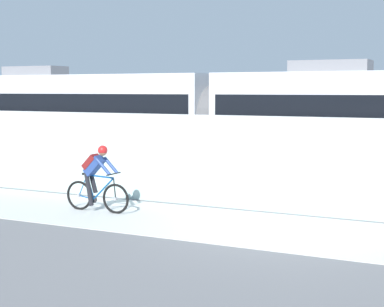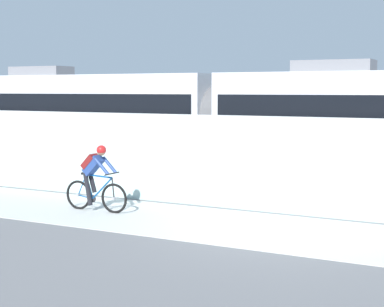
{
  "view_description": "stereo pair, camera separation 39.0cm",
  "coord_description": "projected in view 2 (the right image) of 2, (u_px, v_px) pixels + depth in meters",
  "views": [
    {
      "loc": [
        3.85,
        -11.9,
        2.93
      ],
      "look_at": [
        -3.06,
        2.35,
        1.25
      ],
      "focal_mm": 56.8,
      "sensor_mm": 36.0,
      "label": 1
    },
    {
      "loc": [
        4.2,
        -11.73,
        2.93
      ],
      "look_at": [
        -3.06,
        2.35,
        1.25
      ],
      "focal_mm": 56.8,
      "sensor_mm": 36.0,
      "label": 2
    }
  ],
  "objects": [
    {
      "name": "concrete_barrier_wall",
      "position": [
        320.0,
        160.0,
        15.7
      ],
      "size": [
        32.0,
        0.36,
        2.21
      ],
      "primitive_type": "cube",
      "color": "silver",
      "rests_on": "ground"
    },
    {
      "name": "ground_plane",
      "position": [
        271.0,
        231.0,
        12.59
      ],
      "size": [
        200.0,
        200.0,
        0.0
      ],
      "primitive_type": "plane",
      "color": "slate"
    },
    {
      "name": "tram_rail_far",
      "position": [
        353.0,
        182.0,
        19.28
      ],
      "size": [
        32.0,
        0.08,
        0.01
      ],
      "primitive_type": "cube",
      "color": "#595654",
      "rests_on": "ground"
    },
    {
      "name": "tram_rail_near",
      "position": [
        342.0,
        188.0,
        18.01
      ],
      "size": [
        32.0,
        0.08,
        0.01
      ],
      "primitive_type": "cube",
      "color": "#595654",
      "rests_on": "ground"
    },
    {
      "name": "bike_path_deck",
      "position": [
        271.0,
        231.0,
        12.59
      ],
      "size": [
        32.0,
        3.2,
        0.01
      ],
      "primitive_type": "cube",
      "color": "silver",
      "rests_on": "ground"
    },
    {
      "name": "glass_parapet",
      "position": [
        298.0,
        190.0,
        14.16
      ],
      "size": [
        32.0,
        0.05,
        1.16
      ],
      "primitive_type": "cube",
      "color": "silver",
      "rests_on": "ground"
    },
    {
      "name": "cyclist_on_bike",
      "position": [
        95.0,
        179.0,
        14.53
      ],
      "size": [
        1.77,
        0.58,
        1.61
      ],
      "color": "black",
      "rests_on": "ground"
    },
    {
      "name": "tram",
      "position": [
        220.0,
        120.0,
        20.4
      ],
      "size": [
        22.56,
        2.54,
        3.81
      ],
      "color": "silver",
      "rests_on": "ground"
    }
  ]
}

